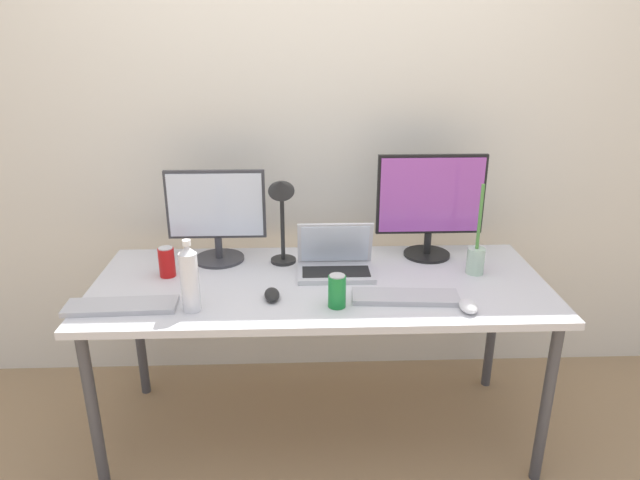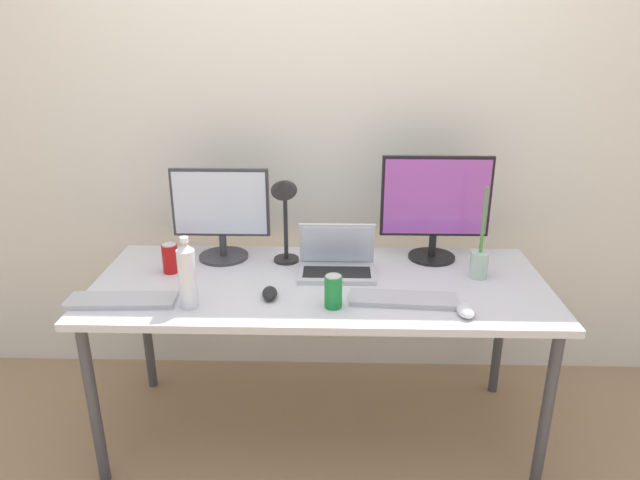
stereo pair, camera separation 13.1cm
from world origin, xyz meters
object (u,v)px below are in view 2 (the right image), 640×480
(laptop_silver, at_px, (337,262))
(water_bottle, at_px, (187,275))
(work_desk, at_px, (320,294))
(mouse_by_keyboard, at_px, (270,293))
(soda_can_near_keyboard, at_px, (170,258))
(monitor_center, at_px, (435,204))
(keyboard_main, at_px, (122,300))
(keyboard_aux, at_px, (403,299))
(monitor_left, at_px, (221,212))
(soda_can_by_laptop, at_px, (333,291))
(bamboo_vase, at_px, (479,261))
(desk_lamp, at_px, (284,203))
(mouse_by_laptop, at_px, (466,311))

(laptop_silver, relative_size, water_bottle, 1.15)
(work_desk, relative_size, mouse_by_keyboard, 17.06)
(work_desk, xyz_separation_m, soda_can_near_keyboard, (-0.63, 0.08, 0.12))
(work_desk, distance_m, monitor_center, 0.64)
(keyboard_main, height_order, keyboard_aux, same)
(monitor_left, distance_m, soda_can_by_laptop, 0.69)
(bamboo_vase, bearing_deg, monitor_center, 128.81)
(laptop_silver, bearing_deg, keyboard_main, -159.76)
(monitor_center, relative_size, laptop_silver, 1.49)
(monitor_center, height_order, keyboard_main, monitor_center)
(keyboard_aux, distance_m, desk_lamp, 0.64)
(laptop_silver, height_order, water_bottle, water_bottle)
(soda_can_near_keyboard, bearing_deg, monitor_left, 40.45)
(mouse_by_laptop, bearing_deg, mouse_by_keyboard, 168.00)
(laptop_silver, bearing_deg, mouse_by_laptop, -38.35)
(mouse_by_keyboard, distance_m, bamboo_vase, 0.87)
(soda_can_near_keyboard, bearing_deg, desk_lamp, 10.64)
(work_desk, height_order, water_bottle, water_bottle)
(laptop_silver, relative_size, keyboard_aux, 0.78)
(laptop_silver, height_order, mouse_by_keyboard, laptop_silver)
(monitor_center, relative_size, desk_lamp, 1.13)
(mouse_by_keyboard, height_order, soda_can_near_keyboard, soda_can_near_keyboard)
(soda_can_by_laptop, distance_m, desk_lamp, 0.49)
(mouse_by_laptop, relative_size, water_bottle, 0.35)
(bamboo_vase, bearing_deg, mouse_by_laptop, -109.90)
(work_desk, xyz_separation_m, soda_can_by_laptop, (0.05, -0.22, 0.12))
(monitor_center, relative_size, soda_can_by_laptop, 3.75)
(monitor_left, bearing_deg, bamboo_vase, -9.42)
(monitor_center, xyz_separation_m, laptop_silver, (-0.42, -0.17, -0.20))
(soda_can_by_laptop, height_order, desk_lamp, desk_lamp)
(bamboo_vase, height_order, desk_lamp, desk_lamp)
(bamboo_vase, bearing_deg, keyboard_main, -168.99)
(soda_can_by_laptop, relative_size, bamboo_vase, 0.33)
(laptop_silver, height_order, soda_can_by_laptop, laptop_silver)
(water_bottle, height_order, bamboo_vase, bamboo_vase)
(water_bottle, relative_size, soda_can_by_laptop, 2.18)
(laptop_silver, bearing_deg, desk_lamp, 160.17)
(laptop_silver, height_order, desk_lamp, desk_lamp)
(mouse_by_keyboard, relative_size, bamboo_vase, 0.28)
(keyboard_main, bearing_deg, work_desk, 13.68)
(monitor_left, height_order, desk_lamp, desk_lamp)
(monitor_left, bearing_deg, mouse_by_laptop, -28.20)
(soda_can_near_keyboard, distance_m, soda_can_by_laptop, 0.75)
(mouse_by_laptop, xyz_separation_m, desk_lamp, (-0.68, 0.45, 0.26))
(work_desk, distance_m, soda_can_by_laptop, 0.26)
(laptop_silver, relative_size, soda_can_near_keyboard, 2.51)
(monitor_left, xyz_separation_m, laptop_silver, (0.51, -0.15, -0.16))
(monitor_center, distance_m, keyboard_main, 1.34)
(soda_can_by_laptop, bearing_deg, mouse_by_laptop, -6.77)
(soda_can_near_keyboard, bearing_deg, mouse_by_keyboard, -27.30)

